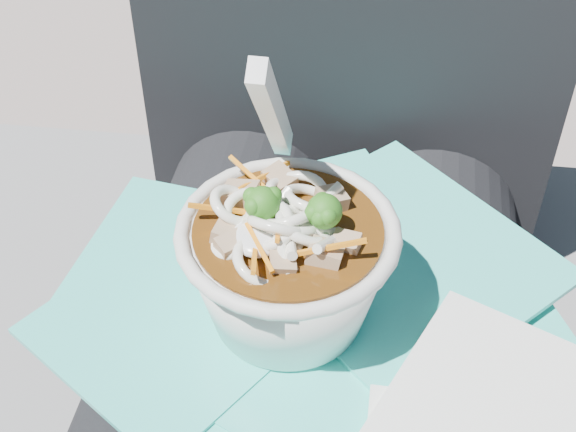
# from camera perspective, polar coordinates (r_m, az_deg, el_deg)

# --- Properties ---
(lap) EXTENTS (0.30, 0.48, 0.14)m
(lap) POSITION_cam_1_polar(r_m,az_deg,el_deg) (0.57, 1.08, -14.68)
(lap) COLOR black
(lap) RESTS_ON stone_ledge
(person_body) EXTENTS (0.34, 0.94, 0.99)m
(person_body) POSITION_cam_1_polar(r_m,az_deg,el_deg) (0.60, 2.39, -5.99)
(person_body) COLOR black
(person_body) RESTS_ON ground
(plastic_bag) EXTENTS (0.37, 0.42, 0.02)m
(plastic_bag) POSITION_cam_1_polar(r_m,az_deg,el_deg) (0.51, 1.07, -7.63)
(plastic_bag) COLOR #31CDBD
(plastic_bag) RESTS_ON lap
(udon_bowl) EXTENTS (0.15, 0.15, 0.18)m
(udon_bowl) POSITION_cam_1_polar(r_m,az_deg,el_deg) (0.48, -0.07, -3.02)
(udon_bowl) COLOR silver
(udon_bowl) RESTS_ON plastic_bag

